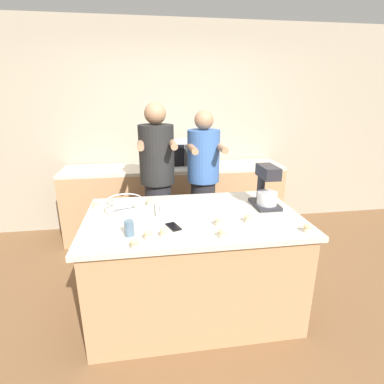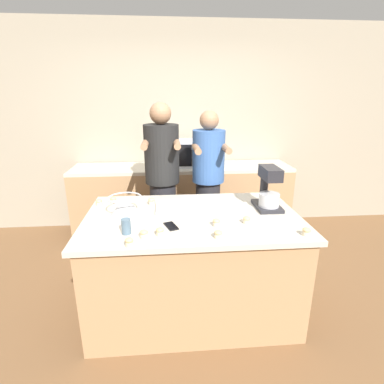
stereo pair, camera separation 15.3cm
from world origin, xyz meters
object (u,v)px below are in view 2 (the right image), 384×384
object	(u,v)px
cell_phone	(171,226)
cupcake_7	(129,242)
drinking_glass	(126,226)
cupcake_3	(160,232)
person_right	(208,186)
cupcake_5	(99,202)
cupcake_0	(218,234)
cupcake_8	(151,201)
baking_tray	(181,207)
stand_mixer	(268,190)
microwave_oven	(180,153)
cupcake_2	(247,220)
person_left	(163,184)
cupcake_4	(216,222)
cupcake_9	(144,234)
mixing_bowl	(125,206)
cupcake_1	(113,200)
cupcake_6	(306,232)

from	to	relation	value
cell_phone	cupcake_7	bearing A→B (deg)	-135.07
drinking_glass	cupcake_3	world-z (taller)	drinking_glass
person_right	cupcake_5	bearing A→B (deg)	-153.47
cupcake_3	cupcake_7	distance (m)	0.24
cell_phone	drinking_glass	bearing A→B (deg)	-164.45
cupcake_0	cupcake_8	bearing A→B (deg)	124.40
baking_tray	cupcake_0	distance (m)	0.60
stand_mixer	cupcake_3	world-z (taller)	stand_mixer
cupcake_0	cupcake_7	distance (m)	0.59
person_right	cupcake_7	world-z (taller)	person_right
microwave_oven	cupcake_2	xyz separation A→B (m)	(0.41, -1.75, -0.18)
person_left	drinking_glass	xyz separation A→B (m)	(-0.24, -1.10, 0.02)
person_left	cupcake_4	xyz separation A→B (m)	(0.40, -1.03, -0.00)
cell_phone	cupcake_9	bearing A→B (deg)	-139.15
mixing_bowl	drinking_glass	size ratio (longest dim) A/B	2.43
person_right	cupcake_2	distance (m)	1.01
cupcake_4	microwave_oven	bearing A→B (deg)	95.72
cupcake_2	cupcake_4	distance (m)	0.24
baking_tray	cupcake_5	world-z (taller)	cupcake_5
microwave_oven	cupcake_7	world-z (taller)	microwave_oven
mixing_bowl	cupcake_3	world-z (taller)	mixing_bowl
cupcake_4	cupcake_5	xyz separation A→B (m)	(-0.95, 0.51, 0.00)
cupcake_0	cupcake_7	size ratio (longest dim) A/B	1.00
stand_mixer	cupcake_4	xyz separation A→B (m)	(-0.49, -0.33, -0.13)
person_left	cupcake_4	world-z (taller)	person_left
person_right	microwave_oven	size ratio (longest dim) A/B	3.15
cupcake_7	cupcake_8	distance (m)	0.77
mixing_bowl	drinking_glass	xyz separation A→B (m)	(0.05, -0.34, -0.03)
cupcake_1	cupcake_5	world-z (taller)	same
person_right	mixing_bowl	bearing A→B (deg)	-135.36
stand_mixer	mixing_bowl	distance (m)	1.19
drinking_glass	cupcake_7	bearing A→B (deg)	-77.95
stand_mixer	cupcake_3	distance (m)	1.02
cupcake_0	cupcake_8	distance (m)	0.84
person_right	cupcake_0	world-z (taller)	person_right
person_left	cupcake_3	distance (m)	1.15
mixing_bowl	person_right	bearing A→B (deg)	44.64
person_left	microwave_oven	size ratio (longest dim) A/B	3.30
cupcake_3	cupcake_7	xyz separation A→B (m)	(-0.19, -0.14, 0.00)
person_right	drinking_glass	distance (m)	1.32
cell_phone	cupcake_2	size ratio (longest dim) A/B	2.79
drinking_glass	cupcake_5	world-z (taller)	drinking_glass
baking_tray	cell_phone	size ratio (longest dim) A/B	2.60
mixing_bowl	cupcake_6	size ratio (longest dim) A/B	4.72
stand_mixer	cupcake_5	xyz separation A→B (m)	(-1.45, 0.18, -0.13)
cupcake_2	cupcake_8	size ratio (longest dim) A/B	1.00
cupcake_0	cupcake_3	xyz separation A→B (m)	(-0.39, 0.08, 0.00)
cupcake_2	cupcake_3	xyz separation A→B (m)	(-0.65, -0.15, 0.00)
cupcake_3	cupcake_5	xyz separation A→B (m)	(-0.54, 0.63, 0.00)
cupcake_8	person_right	bearing A→B (deg)	42.32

